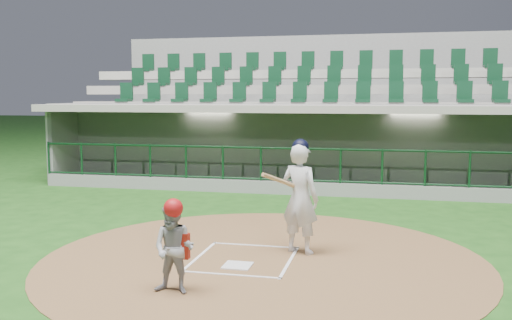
{
  "coord_description": "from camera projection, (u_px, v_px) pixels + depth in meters",
  "views": [
    {
      "loc": [
        2.18,
        -9.03,
        2.64
      ],
      "look_at": [
        -0.45,
        2.6,
        1.3
      ],
      "focal_mm": 40.0,
      "sensor_mm": 36.0,
      "label": 1
    }
  ],
  "objects": [
    {
      "name": "catcher",
      "position": [
        174.0,
        247.0,
        7.59
      ],
      "size": [
        0.6,
        0.48,
        1.29
      ],
      "color": "#97979C",
      "rests_on": "dirt_circle"
    },
    {
      "name": "batter",
      "position": [
        300.0,
        197.0,
        9.52
      ],
      "size": [
        0.93,
        0.97,
        1.93
      ],
      "color": "silver",
      "rests_on": "dirt_circle"
    },
    {
      "name": "ground",
      "position": [
        248.0,
        255.0,
        9.53
      ],
      "size": [
        120.0,
        120.0,
        0.0
      ],
      "primitive_type": "plane",
      "color": "#194614",
      "rests_on": "ground"
    },
    {
      "name": "dirt_circle",
      "position": [
        263.0,
        259.0,
        9.27
      ],
      "size": [
        7.2,
        7.2,
        0.01
      ],
      "primitive_type": "cylinder",
      "color": "brown",
      "rests_on": "ground"
    },
    {
      "name": "home_plate",
      "position": [
        238.0,
        266.0,
        8.85
      ],
      "size": [
        0.43,
        0.43,
        0.02
      ],
      "primitive_type": "cube",
      "color": "silver",
      "rests_on": "dirt_circle"
    },
    {
      "name": "dugout_structure",
      "position": [
        311.0,
        153.0,
        16.98
      ],
      "size": [
        16.4,
        3.7,
        3.0
      ],
      "color": "slate",
      "rests_on": "ground"
    },
    {
      "name": "seating_deck",
      "position": [
        321.0,
        131.0,
        19.94
      ],
      "size": [
        17.0,
        6.72,
        5.15
      ],
      "color": "slate",
      "rests_on": "ground"
    },
    {
      "name": "batter_box_chalk",
      "position": [
        244.0,
        259.0,
        9.24
      ],
      "size": [
        1.55,
        1.8,
        0.01
      ],
      "color": "white",
      "rests_on": "ground"
    }
  ]
}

